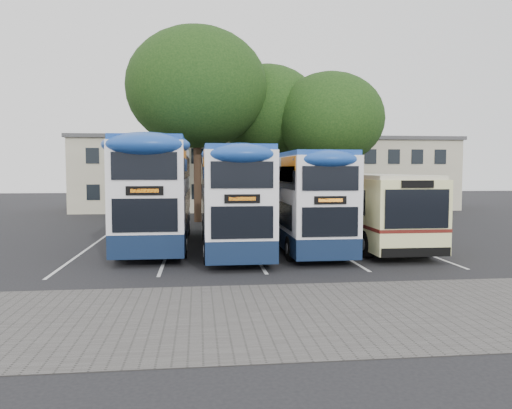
{
  "coord_description": "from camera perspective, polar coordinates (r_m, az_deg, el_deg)",
  "views": [
    {
      "loc": [
        -5.95,
        -16.47,
        3.43
      ],
      "look_at": [
        -3.47,
        5.0,
        1.92
      ],
      "focal_mm": 35.0,
      "sensor_mm": 36.0,
      "label": 1
    }
  ],
  "objects": [
    {
      "name": "ground",
      "position": [
        17.84,
        13.13,
        -7.19
      ],
      "size": [
        120.0,
        120.0,
        0.0
      ],
      "primitive_type": "plane",
      "color": "black",
      "rests_on": "ground"
    },
    {
      "name": "paving_strip",
      "position": [
        12.6,
        12.2,
        -11.86
      ],
      "size": [
        40.0,
        6.0,
        0.01
      ],
      "primitive_type": "cube",
      "color": "#595654",
      "rests_on": "ground"
    },
    {
      "name": "bay_lines",
      "position": [
        21.85,
        -0.73,
        -5.02
      ],
      "size": [
        14.12,
        11.0,
        0.01
      ],
      "color": "silver",
      "rests_on": "ground"
    },
    {
      "name": "depot_building",
      "position": [
        43.86,
        1.22,
        3.64
      ],
      "size": [
        32.4,
        8.4,
        6.2
      ],
      "color": "#BBB196",
      "rests_on": "ground"
    },
    {
      "name": "lamp_post",
      "position": [
        38.38,
        11.64,
        6.39
      ],
      "size": [
        0.25,
        1.05,
        9.06
      ],
      "color": "gray",
      "rests_on": "ground"
    },
    {
      "name": "tree_left",
      "position": [
        33.33,
        -6.77,
        13.08
      ],
      "size": [
        9.14,
        9.14,
        12.6
      ],
      "color": "black",
      "rests_on": "ground"
    },
    {
      "name": "tree_mid",
      "position": [
        35.98,
        1.27,
        10.67
      ],
      "size": [
        7.53,
        7.53,
        10.83
      ],
      "color": "black",
      "rests_on": "ground"
    },
    {
      "name": "tree_right",
      "position": [
        34.37,
        8.42,
        9.65
      ],
      "size": [
        7.32,
        7.32,
        9.97
      ],
      "color": "black",
      "rests_on": "ground"
    },
    {
      "name": "bus_dd_left",
      "position": [
        23.16,
        -11.14,
        1.81
      ],
      "size": [
        2.72,
        11.22,
        4.68
      ],
      "color": "#11203E",
      "rests_on": "ground"
    },
    {
      "name": "bus_dd_mid",
      "position": [
        21.42,
        -2.79,
        1.14
      ],
      "size": [
        2.49,
        10.29,
        4.29
      ],
      "color": "#11203E",
      "rests_on": "ground"
    },
    {
      "name": "bus_dd_right",
      "position": [
        22.1,
        5.14,
        0.98
      ],
      "size": [
        2.4,
        9.89,
        4.12
      ],
      "color": "#11203E",
      "rests_on": "ground"
    },
    {
      "name": "bus_single",
      "position": [
        23.68,
        12.41,
        0.02
      ],
      "size": [
        2.75,
        10.8,
        3.22
      ],
      "color": "#F2F0A1",
      "rests_on": "ground"
    }
  ]
}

